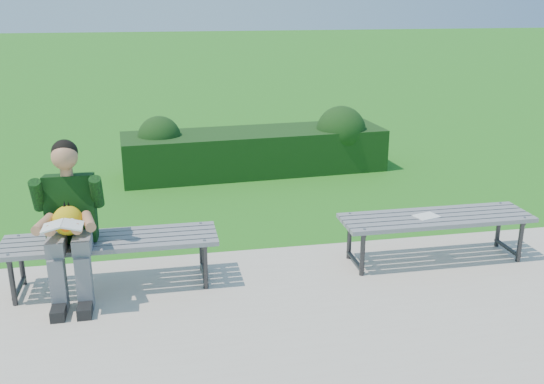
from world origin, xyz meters
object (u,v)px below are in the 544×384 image
seated_boy (69,218)px  paper_sheet (426,216)px  hedge (260,148)px  bench_left (111,244)px  bench_right (436,221)px

seated_boy → paper_sheet: bearing=1.6°
hedge → seated_boy: seated_boy is taller
bench_left → paper_sheet: size_ratio=7.04×
hedge → seated_boy: size_ratio=2.87×
seated_boy → bench_left: bearing=17.6°
hedge → paper_sheet: size_ratio=14.78×
bench_left → bench_right: (2.97, -0.01, 0.00)m
seated_boy → paper_sheet: 3.18m
bench_left → seated_boy: seated_boy is taller
hedge → paper_sheet: hedge is taller
hedge → seated_boy: (-2.18, -3.48, 0.36)m
bench_left → bench_right: bearing=-0.2°
hedge → paper_sheet: bearing=-73.8°
bench_right → paper_sheet: bearing=-180.0°
hedge → paper_sheet: (0.99, -3.40, 0.11)m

